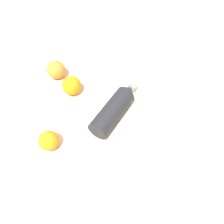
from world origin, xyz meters
TOP-DOWN VIEW (x-y plane):
  - ground_plane at (0.00, 0.00)m, footprint 2.40×2.40m
  - water_bottle at (0.05, -0.04)m, footprint 0.18×0.26m
  - orange_0 at (0.34, 0.08)m, footprint 0.08×0.08m
  - orange_1 at (0.23, 0.06)m, footprint 0.08×0.08m
  - orange_2 at (0.04, 0.22)m, footprint 0.07×0.07m

SIDE VIEW (x-z plane):
  - ground_plane at x=0.00m, z-range 0.00..0.00m
  - orange_2 at x=0.04m, z-range 0.00..0.07m
  - water_bottle at x=0.05m, z-range 0.00..0.07m
  - orange_1 at x=0.23m, z-range 0.00..0.08m
  - orange_0 at x=0.34m, z-range 0.00..0.08m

